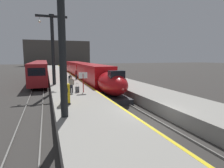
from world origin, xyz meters
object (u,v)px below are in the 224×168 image
at_px(passenger_near_edge, 71,83).
at_px(departure_info_board, 83,78).
at_px(highspeed_train_main, 85,72).
at_px(rolling_suitcase, 77,89).
at_px(ticket_machine_yellow, 65,95).
at_px(station_column_mid, 53,43).
at_px(regional_train_adjacent, 40,69).
at_px(passenger_far_waiting, 76,74).
at_px(passenger_mid_platform, 70,80).
at_px(station_column_near, 61,13).

height_order(passenger_near_edge, departure_info_board, departure_info_board).
height_order(highspeed_train_main, departure_info_board, highspeed_train_main).
distance_m(highspeed_train_main, rolling_suitcase, 15.68).
xyz_separation_m(highspeed_train_main, ticket_machine_yellow, (-5.55, -20.04, -0.14)).
bearing_deg(station_column_mid, passenger_near_edge, -78.79).
bearing_deg(regional_train_adjacent, highspeed_train_main, -52.84).
bearing_deg(departure_info_board, ticket_machine_yellow, -116.53).
bearing_deg(station_column_mid, passenger_far_waiting, 52.81).
bearing_deg(station_column_mid, passenger_mid_platform, -65.94).
bearing_deg(departure_info_board, station_column_mid, 110.05).
bearing_deg(passenger_far_waiting, regional_train_adjacent, 112.76).
bearing_deg(departure_info_board, passenger_far_waiting, 84.97).
bearing_deg(regional_train_adjacent, station_column_mid, -83.37).
distance_m(passenger_far_waiting, rolling_suitcase, 11.95).
bearing_deg(station_column_near, station_column_mid, 90.00).
bearing_deg(ticket_machine_yellow, departure_info_board, 63.47).
distance_m(passenger_near_edge, departure_info_board, 1.33).
bearing_deg(passenger_mid_platform, departure_info_board, -74.75).
distance_m(passenger_far_waiting, departure_info_board, 12.15).
height_order(rolling_suitcase, departure_info_board, departure_info_board).
distance_m(passenger_near_edge, ticket_machine_yellow, 4.78).
distance_m(passenger_mid_platform, passenger_far_waiting, 8.93).
xyz_separation_m(station_column_mid, passenger_near_edge, (1.42, -7.14, -4.53)).
distance_m(ticket_machine_yellow, departure_info_board, 5.17).
height_order(station_column_near, station_column_mid, station_column_near).
distance_m(highspeed_train_main, station_column_near, 24.64).
bearing_deg(passenger_mid_platform, passenger_far_waiting, 77.14).
bearing_deg(regional_train_adjacent, passenger_mid_platform, -80.25).
height_order(station_column_mid, passenger_near_edge, station_column_mid).
bearing_deg(passenger_far_waiting, departure_info_board, -95.03).
height_order(station_column_near, passenger_near_edge, station_column_near).
relative_size(station_column_near, rolling_suitcase, 10.66).
xyz_separation_m(regional_train_adjacent, passenger_far_waiting, (5.90, -14.06, -0.09)).
xyz_separation_m(passenger_near_edge, passenger_mid_platform, (0.30, 3.31, 0.00)).
distance_m(station_column_mid, passenger_mid_platform, 6.18).
xyz_separation_m(station_column_mid, passenger_mid_platform, (1.71, -3.83, -4.53)).
height_order(regional_train_adjacent, passenger_mid_platform, regional_train_adjacent).
distance_m(regional_train_adjacent, rolling_suitcase, 26.24).
relative_size(passenger_mid_platform, departure_info_board, 0.80).
height_order(regional_train_adjacent, station_column_mid, station_column_mid).
height_order(passenger_mid_platform, passenger_far_waiting, same).
distance_m(highspeed_train_main, passenger_far_waiting, 4.03).
distance_m(passenger_mid_platform, ticket_machine_yellow, 8.09).
bearing_deg(highspeed_train_main, regional_train_adjacent, 127.16).
bearing_deg(regional_train_adjacent, rolling_suitcase, -80.70).
bearing_deg(passenger_far_waiting, highspeed_train_main, 56.87).
distance_m(rolling_suitcase, departure_info_board, 1.37).
relative_size(station_column_mid, ticket_machine_yellow, 5.74).
bearing_deg(ticket_machine_yellow, passenger_far_waiting, 78.64).
bearing_deg(rolling_suitcase, station_column_mid, 106.37).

